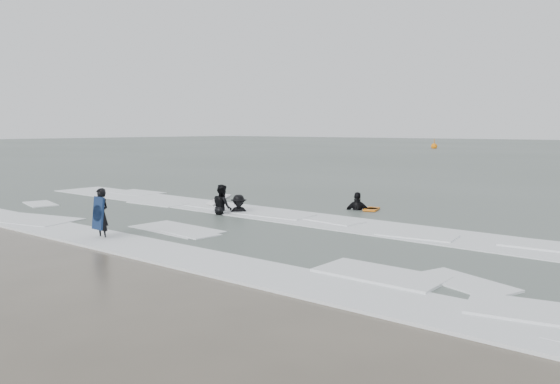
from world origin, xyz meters
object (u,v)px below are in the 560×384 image
Objects in this scene: surfer_right_near at (358,211)px; buoy at (434,146)px; surfer_wading at (222,216)px; surfer_breaker at (239,215)px; surfer_centre at (102,239)px.

buoy reaches higher than surfer_right_near.
surfer_wading is 1.06× the size of buoy.
buoy is at bearing -91.36° from surfer_right_near.
surfer_centre is at bearing -135.41° from surfer_breaker.
surfer_right_near is at bearing -101.98° from surfer_wading.
buoy reaches higher than surfer_breaker.
surfer_centre is 5.45m from surfer_wading.
buoy reaches higher than surfer_wading.
surfer_breaker is 73.39m from buoy.
surfer_breaker is at bearing 87.28° from surfer_centre.
surfer_centre is 0.81× the size of surfer_right_near.
surfer_wading is at bearing -165.97° from surfer_breaker.
surfer_wading reaches higher than surfer_breaker.
surfer_centre is 6.00m from surfer_breaker.
surfer_right_near is 70.97m from buoy.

